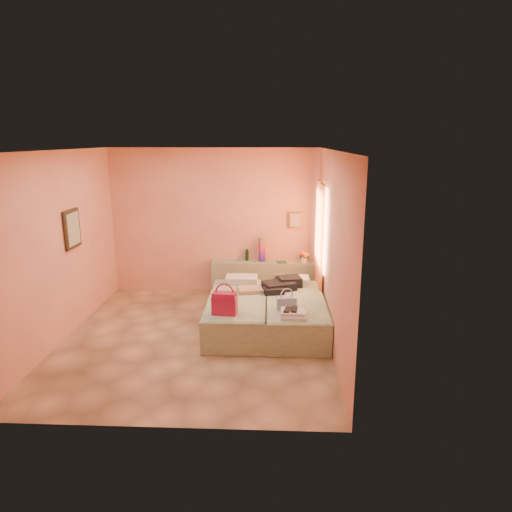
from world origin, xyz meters
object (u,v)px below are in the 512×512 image
Objects in this scene: bed_left at (238,313)px; green_book at (282,262)px; blue_handbag at (287,303)px; bed_right at (294,314)px; water_bottle at (247,255)px; magenta_handbag at (225,303)px; headboard_ledge at (264,278)px; towel_stack at (294,314)px; flower_vase at (304,256)px.

green_book reaches higher than bed_left.
bed_right is at bearing 63.21° from blue_handbag.
water_bottle reaches higher than green_book.
water_bottle is 0.77× the size of blue_handbag.
bed_left is at bearing 83.56° from magenta_handbag.
headboard_ledge reaches higher than towel_stack.
magenta_handbag is at bearing -148.72° from bed_right.
water_bottle is 2.44m from magenta_handbag.
blue_handbag reaches higher than towel_stack.
flower_vase is at bearing -3.29° from headboard_ledge.
water_bottle is at bearing 99.53° from blue_handbag.
bed_left is at bearing -128.37° from green_book.
flower_vase is at bearing 66.30° from magenta_handbag.
bed_right is 11.73× the size of green_book.
green_book is at bearing 82.69° from blue_handbag.
green_book is at bearing -12.70° from headboard_ledge.
bed_right is 6.96× the size of blue_handbag.
headboard_ledge is 2.43m from magenta_handbag.
towel_stack is (1.00, -0.11, -0.11)m from magenta_handbag.
flower_vase is 2.44m from towel_stack.
blue_handbag is at bearing 19.20° from magenta_handbag.
headboard_ledge is 1.02× the size of bed_right.
flower_vase is (0.43, 0.03, 0.12)m from green_book.
magenta_handbag is at bearing -93.98° from water_bottle.
flower_vase reaches higher than bed_right.
green_book is 0.45m from flower_vase.
magenta_handbag is 1.22× the size of blue_handbag.
bed_left is 0.80m from magenta_handbag.
bed_left is 1.19m from towel_stack.
bed_right is at bearing -72.84° from headboard_ledge.
bed_left is at bearing -124.65° from flower_vase.
towel_stack is (-0.04, -0.76, 0.30)m from bed_right.
headboard_ledge is at bearing 176.71° from flower_vase.
flower_vase is 0.94× the size of blue_handbag.
headboard_ledge is 1.78m from bed_right.
magenta_handbag is (-0.85, -2.28, 0.00)m from green_book.
towel_stack is at bearing -71.93° from water_bottle.
towel_stack is (0.86, -0.77, 0.30)m from bed_left.
headboard_ledge is at bearing 82.89° from magenta_handbag.
bed_right is 1.69m from green_book.
bed_left is 2.07m from flower_vase.
magenta_handbag is (-0.17, -2.43, -0.10)m from water_bottle.
bed_left is 9.06× the size of water_bottle.
flower_vase reaches higher than headboard_ledge.
bed_left is at bearing 178.27° from bed_right.
towel_stack is at bearing -81.95° from blue_handbag.
bed_right is at bearing -63.95° from water_bottle.
water_bottle is 0.63× the size of magenta_handbag.
headboard_ledge is 1.02× the size of bed_left.
towel_stack is (0.10, -0.33, -0.04)m from blue_handbag.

